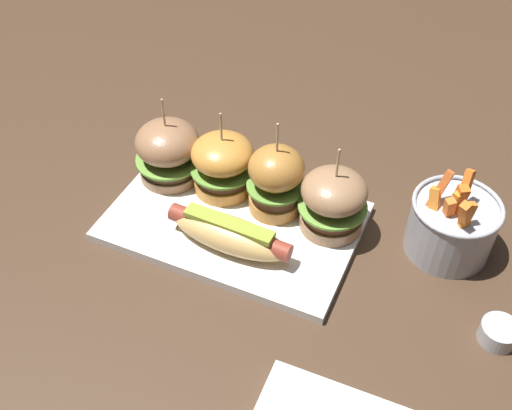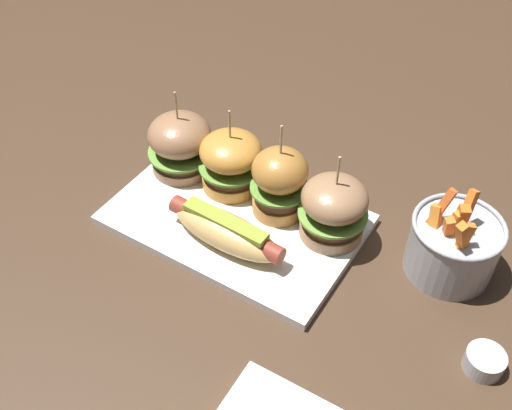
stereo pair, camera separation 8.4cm
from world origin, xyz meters
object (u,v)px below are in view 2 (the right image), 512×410
Objects in this scene: hot_dog at (226,230)px; platter_main at (235,219)px; slider_center_right at (280,182)px; sauce_ramekin at (485,361)px; fries_bucket at (453,246)px; slider_far_left at (180,143)px; slider_center_left at (231,161)px; slider_far_right at (333,209)px.

platter_main is at bearing 109.67° from hot_dog.
slider_center_right reaches higher than platter_main.
hot_dog is 3.82× the size of sauce_ramekin.
slider_center_right is (0.03, 0.09, 0.03)m from hot_dog.
hot_dog is 1.33× the size of fries_bucket.
platter_main is at bearing -19.56° from slider_far_left.
slider_far_left is (-0.14, 0.09, 0.02)m from hot_dog.
slider_center_left is at bearing 174.45° from slider_center_right.
fries_bucket is (0.16, 0.04, -0.02)m from slider_far_right.
hot_dog reaches higher than sauce_ramekin.
platter_main is at bearing -161.48° from slider_far_right.
slider_center_right is 1.12× the size of fries_bucket.
fries_bucket reaches higher than hot_dog.
platter_main is 0.15m from slider_far_right.
sauce_ramekin is (0.36, 0.01, -0.02)m from hot_dog.
slider_center_left reaches higher than fries_bucket.
slider_far_left is 1.03× the size of slider_center_left.
slider_center_right reaches higher than slider_far_right.
slider_center_left reaches higher than hot_dog.
hot_dog is (0.02, -0.05, 0.03)m from platter_main.
slider_center_left is 0.33m from fries_bucket.
slider_far_right is (0.11, 0.09, 0.02)m from hot_dog.
hot_dog is at bearing -60.01° from slider_center_left.
sauce_ramekin is (0.09, -0.12, -0.03)m from fries_bucket.
hot_dog is 0.30m from fries_bucket.
slider_far_right is at bearing -1.05° from slider_center_right.
hot_dog reaches higher than platter_main.
platter_main is 0.30m from fries_bucket.
slider_far_left is 2.97× the size of sauce_ramekin.
slider_center_left is 0.98× the size of slider_far_right.
sauce_ramekin is (0.37, -0.04, 0.01)m from platter_main.
slider_far_right is 2.93× the size of sauce_ramekin.
hot_dog is 0.36m from sauce_ramekin.
sauce_ramekin is at bearing -13.11° from slider_center_left.
fries_bucket is at bearing 125.61° from sauce_ramekin.
slider_far_left is (-0.13, 0.05, 0.05)m from platter_main.
platter_main is 2.52× the size of slider_far_left.
slider_center_right is at bearing 44.95° from platter_main.
slider_center_left is at bearing 5.46° from slider_far_left.
platter_main is 2.59× the size of slider_center_left.
slider_far_left reaches higher than fries_bucket.
slider_center_right is (0.17, -0.00, 0.01)m from slider_far_left.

